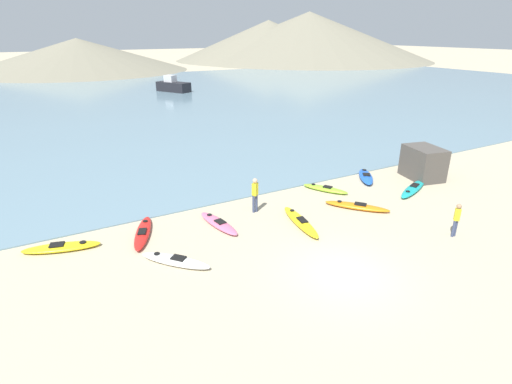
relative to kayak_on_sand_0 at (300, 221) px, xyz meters
name	(u,v)px	position (x,y,z in m)	size (l,w,h in m)	color
ground_plane	(343,273)	(-0.95, -4.10, -0.15)	(400.00, 400.00, 0.00)	tan
bay_water	(113,103)	(-0.95, 39.03, -0.12)	(160.00, 70.00, 0.06)	slate
far_hill_left	(78,55)	(1.36, 88.00, 3.33)	(47.78, 47.78, 6.96)	gray
far_hill_midleft	(268,40)	(56.86, 98.03, 5.60)	(56.37, 56.37, 11.50)	gray
far_hill_midright	(309,36)	(67.89, 92.62, 6.77)	(73.78, 73.78, 13.86)	gray
kayak_on_sand_0	(300,221)	(0.00, 0.00, 0.00)	(1.18, 3.49, 0.35)	yellow
kayak_on_sand_1	(219,223)	(-3.37, 1.75, -0.03)	(1.07, 2.97, 0.30)	#E5668C
kayak_on_sand_2	(143,233)	(-6.66, 2.52, -0.02)	(1.76, 3.22, 0.30)	red
kayak_on_sand_3	(325,189)	(3.66, 2.77, -0.03)	(1.84, 2.59, 0.30)	#8CCC2D
kayak_on_sand_4	(413,188)	(8.03, 0.39, -0.02)	(3.52, 1.98, 0.30)	teal
kayak_on_sand_5	(366,177)	(7.00, 3.09, 0.02)	(2.20, 2.68, 0.38)	blue
kayak_on_sand_6	(175,261)	(-6.16, -0.41, -0.02)	(2.43, 2.68, 0.32)	white
kayak_on_sand_7	(357,206)	(3.53, 0.06, -0.02)	(2.55, 2.91, 0.31)	orange
kayak_on_sand_8	(61,247)	(-9.91, 2.89, -0.03)	(3.14, 1.55, 0.29)	yellow
person_near_foreground	(457,218)	(5.19, -4.21, 0.73)	(0.31, 0.27, 1.54)	#384260
person_near_waterline	(255,193)	(-1.16, 2.26, 0.86)	(0.36, 0.31, 1.77)	#384260
moored_boat_0	(173,86)	(8.88, 45.10, 0.71)	(4.21, 5.53, 2.31)	black
shoreline_rock	(423,163)	(10.12, 1.61, 0.81)	(2.38, 1.70, 1.93)	#4C4742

